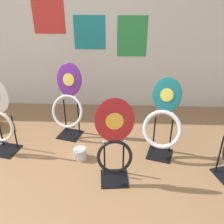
# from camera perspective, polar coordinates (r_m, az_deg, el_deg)

# --- Properties ---
(wall_back) EXTENTS (8.00, 0.07, 2.60)m
(wall_back) POSITION_cam_1_polar(r_m,az_deg,el_deg) (3.84, -8.18, 19.61)
(wall_back) COLOR silver
(wall_back) RESTS_ON ground_plane
(toilet_seat_display_crimson_swirl) EXTENTS (0.38, 0.30, 0.92)m
(toilet_seat_display_crimson_swirl) POSITION_cam_1_polar(r_m,az_deg,el_deg) (2.42, 0.59, -7.27)
(toilet_seat_display_crimson_swirl) COLOR black
(toilet_seat_display_crimson_swirl) RESTS_ON ground_plane
(toilet_seat_display_purple_note) EXTENTS (0.46, 0.38, 0.96)m
(toilet_seat_display_purple_note) POSITION_cam_1_polar(r_m,az_deg,el_deg) (3.19, -9.98, 2.29)
(toilet_seat_display_purple_note) COLOR black
(toilet_seat_display_purple_note) RESTS_ON ground_plane
(toilet_seat_display_teal_sax) EXTENTS (0.48, 0.40, 0.92)m
(toilet_seat_display_teal_sax) POSITION_cam_1_polar(r_m,az_deg,el_deg) (2.84, 11.54, -2.85)
(toilet_seat_display_teal_sax) COLOR black
(toilet_seat_display_teal_sax) RESTS_ON ground_plane
(paint_can) EXTENTS (0.15, 0.15, 0.13)m
(paint_can) POSITION_cam_1_polar(r_m,az_deg,el_deg) (2.94, -7.29, -9.28)
(paint_can) COLOR silver
(paint_can) RESTS_ON ground_plane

